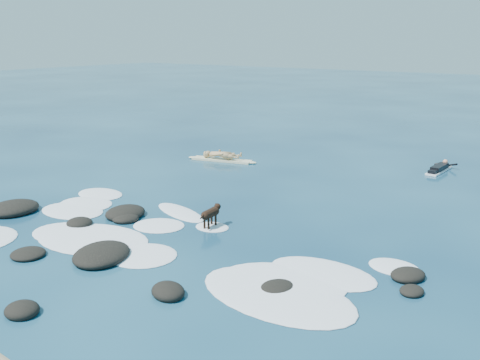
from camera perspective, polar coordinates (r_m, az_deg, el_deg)
The scene contains 6 objects.
ground at distance 15.32m, azimuth -5.95°, elevation -6.93°, with size 160.00×160.00×0.00m, color #0A2642.
reef_rocks at distance 16.34m, azimuth -17.06°, elevation -5.74°, with size 13.95×7.55×0.49m.
breaking_foam at distance 15.54m, azimuth -10.83°, elevation -6.76°, with size 13.75×7.67×0.12m.
standing_surfer_rig at distance 25.24m, azimuth -1.96°, elevation 3.77°, with size 3.46×1.27×1.98m.
paddling_surfer_rig at distance 24.96m, azimuth 20.51°, elevation 1.17°, with size 1.05×2.36×0.41m.
dog at distance 16.43m, azimuth -3.11°, elevation -3.55°, with size 0.34×1.14×0.72m.
Camera 1 is at (9.36, -10.70, 5.71)m, focal length 40.00 mm.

